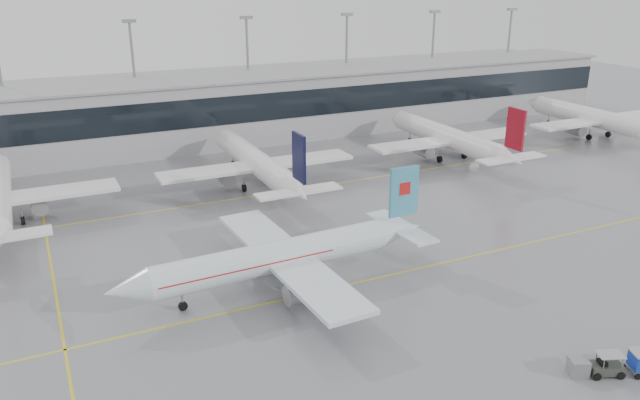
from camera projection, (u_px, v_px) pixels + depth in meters
name	position (u px, v px, depth m)	size (l,w,h in m)	color
ground	(369.00, 280.00, 65.54)	(320.00, 320.00, 0.00)	gray
taxi_line_main	(369.00, 280.00, 65.54)	(120.00, 0.25, 0.01)	gold
taxi_line_north	(267.00, 194.00, 90.96)	(120.00, 0.25, 0.01)	gold
taxi_line_cross	(53.00, 277.00, 66.09)	(0.25, 60.00, 0.01)	gold
terminal	(204.00, 112.00, 116.02)	(180.00, 15.00, 12.00)	#9C9C9F
terminal_glass	(216.00, 112.00, 109.11)	(180.00, 0.20, 5.00)	black
terminal_roof	(202.00, 79.00, 113.89)	(182.00, 16.00, 0.40)	gray
light_masts	(193.00, 68.00, 118.59)	(156.40, 1.00, 22.60)	gray
air_canada_jet	(285.00, 256.00, 63.24)	(34.71, 27.27, 10.71)	silver
parked_jet_c	(257.00, 163.00, 92.82)	(29.64, 36.96, 11.72)	white
parked_jet_d	(449.00, 138.00, 107.00)	(29.64, 36.96, 11.72)	white
parked_jet_e	(596.00, 119.00, 121.19)	(29.64, 36.96, 11.72)	white
baggage_tug	(605.00, 367.00, 49.90)	(3.93, 2.47, 1.89)	#33382F
gse_unit	(578.00, 367.00, 49.81)	(1.43, 1.33, 1.43)	slate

